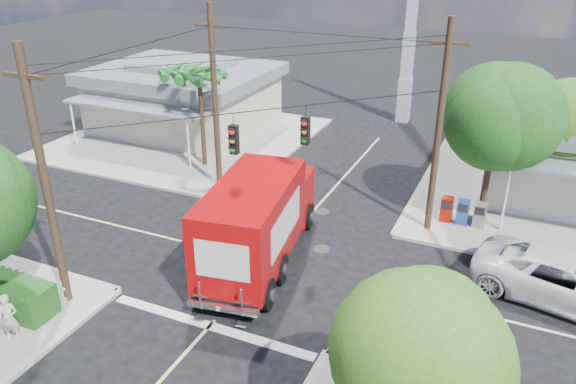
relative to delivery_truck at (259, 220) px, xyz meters
The scene contains 17 objects.
ground 1.86m from the delivery_truck, ahead, with size 120.00×120.00×0.00m, color black.
sidewalk_ne 15.73m from the delivery_truck, 44.29° to the left, with size 14.12×14.12×0.14m.
sidewalk_nw 15.30m from the delivery_truck, 134.07° to the left, with size 14.12×14.12×0.14m.
road_markings 2.35m from the delivery_truck, 77.72° to the right, with size 32.00×32.00×0.01m.
building_nw 17.12m from the delivery_truck, 133.07° to the left, with size 10.80×10.20×4.30m.
radio_tower 20.41m from the delivery_truck, 87.68° to the left, with size 0.80×0.80×17.00m.
tree_ne_front 10.55m from the delivery_truck, 42.09° to the left, with size 4.21×4.14×6.66m.
tree_ne_back 13.74m from the delivery_truck, 41.63° to the left, with size 3.77×3.66×5.82m.
tree_se 10.51m from the delivery_truck, 44.54° to the right, with size 3.67×3.54×5.62m.
palm_nw_front 10.90m from the delivery_truck, 133.64° to the left, with size 3.01×3.08×5.59m.
palm_nw_back 13.20m from the delivery_truck, 135.47° to the left, with size 3.01×3.08×5.19m.
utility_poles 3.52m from the delivery_truck, 127.76° to the left, with size 12.00×10.68×9.00m.
picket_fence 9.40m from the delivery_truck, 143.39° to the right, with size 5.94×0.06×1.00m.
vending_boxes 9.31m from the delivery_truck, 42.47° to the left, with size 1.90×0.50×1.10m.
delivery_truck is the anchor object (origin of this frame).
parked_car 11.12m from the delivery_truck, 10.65° to the left, with size 2.85×6.17×1.71m, color silver.
pedestrian 9.00m from the delivery_truck, 123.25° to the right, with size 0.59×0.39×1.62m, color beige.
Camera 1 is at (8.46, -16.84, 11.83)m, focal length 35.00 mm.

